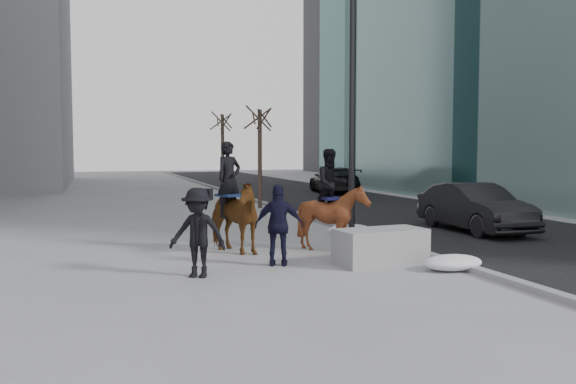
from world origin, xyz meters
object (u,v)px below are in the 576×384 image
object	(u,v)px
mounted_right	(333,210)
mounted_left	(230,211)
planter	(381,247)
car_near	(475,208)

from	to	relation	value
mounted_right	mounted_left	bearing A→B (deg)	167.63
planter	mounted_right	distance (m)	2.08
mounted_left	mounted_right	distance (m)	2.51
mounted_left	planter	bearing A→B (deg)	-41.74
mounted_left	mounted_right	world-z (taller)	mounted_left
planter	mounted_right	bearing A→B (deg)	99.93
planter	mounted_left	distance (m)	3.79
planter	car_near	distance (m)	6.45
car_near	mounted_right	bearing A→B (deg)	-158.53
car_near	mounted_right	world-z (taller)	mounted_right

